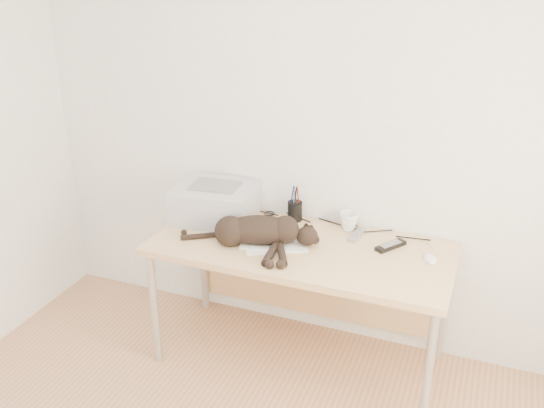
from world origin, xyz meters
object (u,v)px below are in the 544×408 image
at_px(desk, 305,260).
at_px(printer, 216,202).
at_px(cat, 255,232).
at_px(mug, 349,221).
at_px(pen_cup, 295,211).
at_px(mouse, 430,257).

distance_m(desk, printer, 0.62).
bearing_deg(desk, printer, 173.53).
distance_m(cat, mug, 0.55).
relative_size(mug, pen_cup, 0.51).
relative_size(desk, mouse, 15.10).
height_order(desk, printer, printer).
bearing_deg(mouse, printer, 154.79).
relative_size(printer, mug, 4.36).
bearing_deg(mouse, pen_cup, 143.59).
xyz_separation_m(printer, mouse, (1.23, -0.06, -0.08)).
height_order(desk, mug, mug).
relative_size(cat, mouse, 7.05).
bearing_deg(pen_cup, mug, -1.78).
bearing_deg(mug, desk, -134.11).
distance_m(printer, mug, 0.77).
relative_size(mug, mouse, 1.03).
xyz_separation_m(desk, printer, (-0.57, 0.06, 0.23)).
bearing_deg(mug, cat, -139.88).
xyz_separation_m(printer, mug, (0.76, 0.13, -0.05)).
bearing_deg(mouse, desk, 158.03).
height_order(printer, mug, printer).
distance_m(desk, mug, 0.33).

